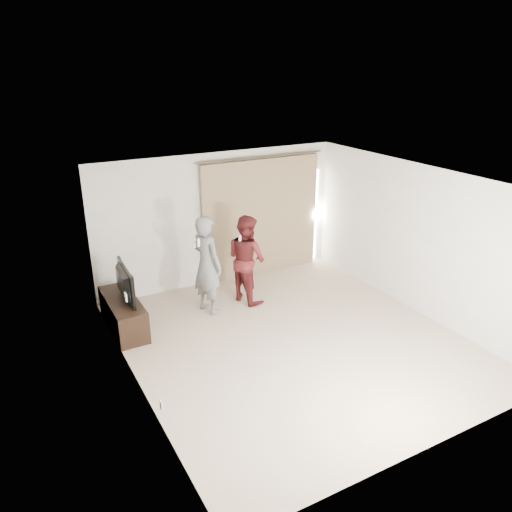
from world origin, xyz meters
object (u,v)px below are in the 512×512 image
Objects in this scene: person_woman at (246,259)px; tv at (120,284)px; tv_console at (123,314)px; person_man at (207,265)px.

tv is at bearing 179.53° from person_woman.
tv_console is at bearing 0.00° from tv.
person_man is at bearing -174.71° from person_woman.
person_man is at bearing -91.33° from tv.
person_woman is at bearing -0.47° from tv_console.
tv_console is at bearing 179.53° from person_woman.
person_man is 0.82m from person_woman.
tv_console is 0.56m from tv.
person_woman reaches higher than tv_console.
tv_console is 1.40× the size of tv.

